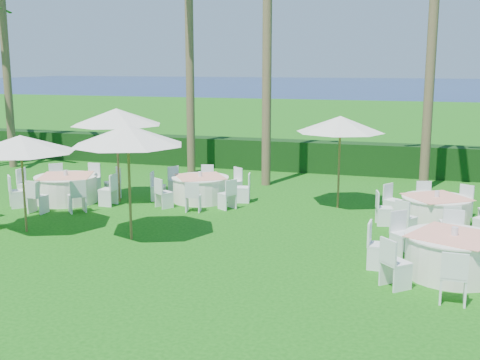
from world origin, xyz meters
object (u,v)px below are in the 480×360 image
object	(u,v)px
banquet_table_d	(67,188)
umbrella_d	(340,124)
banquet_table_c	(453,255)
umbrella_c	(116,117)
umbrella_a	(21,144)
umbrella_b	(128,135)
banquet_table_e	(200,188)
banquet_table_f	(436,211)

from	to	relation	value
banquet_table_d	umbrella_d	world-z (taller)	umbrella_d
banquet_table_c	banquet_table_d	bearing A→B (deg)	162.89
umbrella_c	umbrella_a	bearing A→B (deg)	-99.38
umbrella_b	banquet_table_d	bearing A→B (deg)	141.17
banquet_table_d	umbrella_b	world-z (taller)	umbrella_b
banquet_table_c	umbrella_d	distance (m)	6.35
banquet_table_c	banquet_table_d	distance (m)	11.69
umbrella_c	umbrella_d	distance (m)	6.72
banquet_table_d	banquet_table_e	size ratio (longest dim) A/B	1.07
umbrella_c	banquet_table_d	bearing A→B (deg)	-159.87
banquet_table_e	banquet_table_f	distance (m)	7.04
banquet_table_e	umbrella_d	bearing A→B (deg)	5.21
banquet_table_e	umbrella_c	world-z (taller)	umbrella_c
banquet_table_c	umbrella_c	world-z (taller)	umbrella_c
banquet_table_c	banquet_table_d	size ratio (longest dim) A/B	1.02
banquet_table_d	umbrella_d	xyz separation A→B (m)	(8.13, 1.74, 2.05)
banquet_table_f	banquet_table_e	bearing A→B (deg)	172.73
banquet_table_e	umbrella_d	xyz separation A→B (m)	(4.22, 0.39, 2.08)
banquet_table_d	umbrella_d	distance (m)	8.56
umbrella_b	umbrella_c	world-z (taller)	umbrella_c
banquet_table_c	banquet_table_f	xyz separation A→B (m)	(-0.29, 3.90, -0.04)
umbrella_a	banquet_table_e	bearing A→B (deg)	56.57
banquet_table_c	banquet_table_d	xyz separation A→B (m)	(-11.17, 3.44, -0.01)
banquet_table_c	banquet_table_e	distance (m)	8.71
banquet_table_c	banquet_table_f	size ratio (longest dim) A/B	1.09
umbrella_b	umbrella_d	xyz separation A→B (m)	(4.36, 4.77, -0.07)
banquet_table_e	umbrella_a	distance (m)	5.78
umbrella_c	banquet_table_f	bearing A→B (deg)	-0.56
banquet_table_c	banquet_table_e	world-z (taller)	banquet_table_c
banquet_table_e	banquet_table_c	bearing A→B (deg)	-33.41
banquet_table_f	umbrella_d	distance (m)	3.68
banquet_table_c	umbrella_d	xyz separation A→B (m)	(-3.05, 5.18, 2.04)
banquet_table_c	banquet_table_d	world-z (taller)	banquet_table_c
banquet_table_d	banquet_table_f	bearing A→B (deg)	2.44
umbrella_b	umbrella_c	distance (m)	4.24
banquet_table_f	umbrella_a	size ratio (longest dim) A/B	1.14
umbrella_b	umbrella_d	size ratio (longest dim) A/B	1.03
banquet_table_f	umbrella_d	size ratio (longest dim) A/B	1.14
umbrella_a	umbrella_b	bearing A→B (deg)	3.64
banquet_table_f	umbrella_c	xyz separation A→B (m)	(-9.37, 0.09, 2.22)
umbrella_c	umbrella_d	xyz separation A→B (m)	(6.62, 1.18, -0.15)
umbrella_a	umbrella_b	size ratio (longest dim) A/B	0.98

